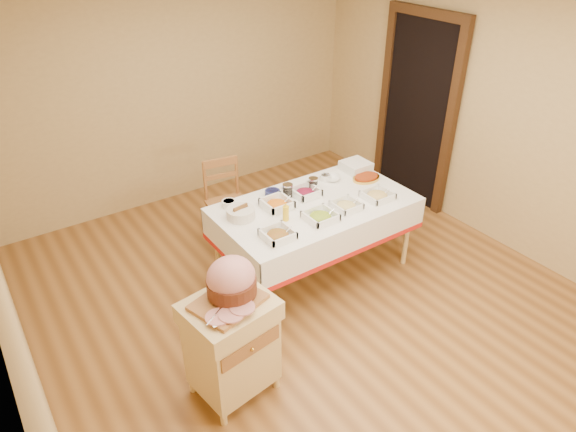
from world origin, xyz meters
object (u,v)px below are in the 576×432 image
object	(u,v)px
preserve_jar_left	(288,191)
preserve_jar_right	(313,184)
bread_basket	(241,213)
plate_stack	(356,166)
dining_chair	(227,202)
ham_on_board	(231,282)
brass_platter	(366,178)
mustard_bottle	(286,213)
dining_table	(315,218)
butcher_cart	(231,343)

from	to	relation	value
preserve_jar_left	preserve_jar_right	xyz separation A→B (m)	(0.28, -0.03, -0.00)
bread_basket	plate_stack	xyz separation A→B (m)	(1.44, 0.15, 0.00)
dining_chair	ham_on_board	xyz separation A→B (m)	(-0.89, -1.76, 0.49)
brass_platter	dining_chair	bearing A→B (deg)	142.67
brass_platter	bread_basket	bearing A→B (deg)	177.39
preserve_jar_left	bread_basket	xyz separation A→B (m)	(-0.56, -0.09, -0.01)
dining_chair	preserve_jar_left	world-z (taller)	dining_chair
mustard_bottle	brass_platter	world-z (taller)	mustard_bottle
ham_on_board	mustard_bottle	xyz separation A→B (m)	(0.92, 0.71, -0.12)
dining_table	preserve_jar_left	size ratio (longest dim) A/B	14.60
dining_chair	ham_on_board	bearing A→B (deg)	-116.87
mustard_bottle	butcher_cart	bearing A→B (deg)	-142.35
preserve_jar_left	bread_basket	bearing A→B (deg)	-170.64
dining_table	plate_stack	world-z (taller)	plate_stack
dining_chair	preserve_jar_right	bearing A→B (deg)	-52.28
dining_table	brass_platter	distance (m)	0.74
butcher_cart	dining_chair	distance (m)	2.03
brass_platter	plate_stack	bearing A→B (deg)	77.91
dining_chair	preserve_jar_left	bearing A→B (deg)	-67.83
ham_on_board	preserve_jar_left	world-z (taller)	ham_on_board
bread_basket	brass_platter	distance (m)	1.40
ham_on_board	preserve_jar_left	xyz separation A→B (m)	(1.18, 1.06, -0.14)
bread_basket	butcher_cart	bearing A→B (deg)	-123.77
ham_on_board	bread_basket	world-z (taller)	ham_on_board
preserve_jar_right	bread_basket	world-z (taller)	preserve_jar_right
preserve_jar_right	bread_basket	bearing A→B (deg)	-175.50
dining_chair	brass_platter	world-z (taller)	dining_chair
butcher_cart	ham_on_board	xyz separation A→B (m)	(0.05, 0.04, 0.49)
dining_table	dining_chair	distance (m)	1.06
preserve_jar_left	dining_table	bearing A→B (deg)	-62.64
dining_table	ham_on_board	world-z (taller)	ham_on_board
dining_table	plate_stack	bearing A→B (deg)	22.37
ham_on_board	plate_stack	distance (m)	2.35
dining_chair	bread_basket	xyz separation A→B (m)	(-0.27, -0.80, 0.34)
dining_chair	ham_on_board	world-z (taller)	ham_on_board
plate_stack	brass_platter	distance (m)	0.22
butcher_cart	brass_platter	distance (m)	2.29
preserve_jar_left	bread_basket	world-z (taller)	preserve_jar_left
ham_on_board	dining_table	bearing A→B (deg)	31.45
butcher_cart	mustard_bottle	bearing A→B (deg)	37.65
plate_stack	preserve_jar_right	bearing A→B (deg)	-172.32
butcher_cart	preserve_jar_left	xyz separation A→B (m)	(1.23, 1.10, 0.35)
dining_chair	ham_on_board	size ratio (longest dim) A/B	1.89
preserve_jar_left	bread_basket	distance (m)	0.57
ham_on_board	preserve_jar_left	bearing A→B (deg)	41.86
butcher_cart	bread_basket	size ratio (longest dim) A/B	3.31
preserve_jar_left	plate_stack	distance (m)	0.89
preserve_jar_right	bread_basket	size ratio (longest dim) A/B	0.49
ham_on_board	plate_stack	bearing A→B (deg)	28.31
dining_table	dining_chair	size ratio (longest dim) A/B	2.03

